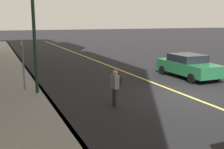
{
  "coord_description": "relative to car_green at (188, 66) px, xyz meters",
  "views": [
    {
      "loc": [
        -10.66,
        8.61,
        3.66
      ],
      "look_at": [
        0.82,
        3.68,
        1.21
      ],
      "focal_mm": 44.28,
      "sensor_mm": 36.0,
      "label": 1
    }
  ],
  "objects": [
    {
      "name": "ground",
      "position": [
        -3.66,
        2.96,
        -0.77
      ],
      "size": [
        200.0,
        200.0,
        0.0
      ],
      "primitive_type": "plane",
      "color": "black"
    },
    {
      "name": "sidewalk_slab",
      "position": [
        -3.66,
        10.7,
        -0.7
      ],
      "size": [
        80.0,
        2.73,
        0.15
      ],
      "primitive_type": "cube",
      "color": "gray",
      "rests_on": "ground"
    },
    {
      "name": "curb_edge",
      "position": [
        -3.66,
        9.42,
        -0.7
      ],
      "size": [
        80.0,
        0.16,
        0.15
      ],
      "primitive_type": "cube",
      "color": "slate",
      "rests_on": "ground"
    },
    {
      "name": "lane_stripe_center",
      "position": [
        -3.66,
        2.96,
        -0.77
      ],
      "size": [
        80.0,
        0.16,
        0.01
      ],
      "primitive_type": "cube",
      "color": "#D8CC4C",
      "rests_on": "ground"
    },
    {
      "name": "car_green",
      "position": [
        0.0,
        0.0,
        0.0
      ],
      "size": [
        4.62,
        2.12,
        1.51
      ],
      "color": "#1E6038",
      "rests_on": "ground"
    },
    {
      "name": "pedestrian_with_backpack",
      "position": [
        -3.75,
        6.86,
        0.14
      ],
      "size": [
        0.4,
        0.39,
        1.58
      ],
      "color": "#383838",
      "rests_on": "ground"
    },
    {
      "name": "traffic_light_mast",
      "position": [
        -0.68,
        8.62,
        3.41
      ],
      "size": [
        0.28,
        3.2,
        6.21
      ],
      "color": "#1E3823",
      "rests_on": "ground"
    },
    {
      "name": "street_sign_post",
      "position": [
        0.26,
        10.24,
        0.83
      ],
      "size": [
        0.6,
        0.08,
        2.72
      ],
      "color": "slate",
      "rests_on": "ground"
    }
  ]
}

